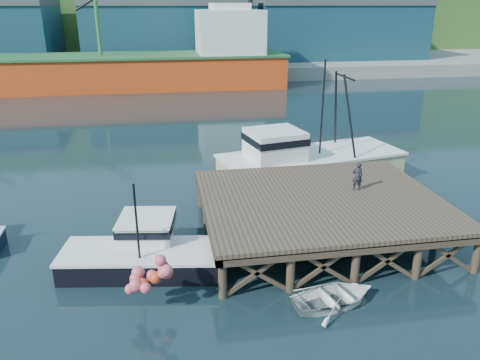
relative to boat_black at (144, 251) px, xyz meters
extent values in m
plane|color=black|center=(3.38, 1.76, -0.83)|extent=(300.00, 300.00, 0.00)
cube|color=brown|center=(8.88, 1.76, 1.17)|extent=(12.00, 10.00, 0.25)
cube|color=#473828|center=(8.88, -3.09, 0.92)|extent=(12.00, 0.30, 0.35)
cylinder|color=#473828|center=(3.18, -2.94, -0.03)|extent=(0.36, 0.36, 2.60)
cylinder|color=#473828|center=(14.58, -2.94, -0.03)|extent=(0.36, 0.36, 2.60)
cylinder|color=#473828|center=(3.18, 6.46, -0.03)|extent=(0.36, 0.36, 2.60)
cylinder|color=#473828|center=(14.58, 6.46, -0.03)|extent=(0.36, 0.36, 2.60)
cube|color=gray|center=(3.38, 71.76, 0.17)|extent=(160.00, 40.00, 2.00)
cube|color=#173F4E|center=(3.38, 66.76, 5.67)|extent=(28.00, 16.00, 9.00)
cube|color=#173F4E|center=(33.38, 66.76, 5.67)|extent=(30.00, 16.00, 9.00)
cube|color=#DA4414|center=(-8.62, 49.76, 1.37)|extent=(55.00, 9.50, 4.40)
cube|color=#26592D|center=(-8.62, 49.76, 3.67)|extent=(55.50, 10.00, 0.30)
cube|color=silver|center=(11.38, 49.76, 6.67)|extent=(9.00, 9.00, 6.00)
cube|color=silver|center=(11.38, 49.76, 9.97)|extent=(5.00, 7.00, 1.20)
cube|color=#2D511E|center=(3.38, 101.76, 10.17)|extent=(220.00, 50.00, 22.00)
cube|color=black|center=(-0.05, -0.30, -0.33)|extent=(7.45, 3.69, 0.99)
cube|color=silver|center=(-0.05, -0.30, 0.18)|extent=(7.60, 3.76, 0.13)
cube|color=silver|center=(0.14, 0.97, 0.66)|extent=(2.70, 2.70, 0.99)
cube|color=black|center=(0.14, 0.97, 0.88)|extent=(2.85, 2.85, 0.33)
cylinder|color=black|center=(-0.16, -1.00, 1.92)|extent=(0.10, 0.10, 3.51)
sphere|color=#DA5062|center=(-0.30, -3.37, 0.38)|extent=(0.46, 0.46, 0.46)
sphere|color=#DA5062|center=(0.69, -3.15, 0.60)|extent=(0.46, 0.46, 0.46)
sphere|color=red|center=(0.25, -3.70, 0.82)|extent=(0.46, 0.46, 0.46)
cube|color=#CDC084|center=(10.75, 9.06, 0.15)|extent=(12.51, 6.41, 1.95)
cube|color=silver|center=(10.75, 9.06, 1.18)|extent=(12.77, 6.66, 0.16)
cube|color=silver|center=(8.04, 9.06, 2.10)|extent=(3.79, 3.62, 1.95)
cube|color=black|center=(8.04, 9.06, 2.54)|extent=(3.92, 3.75, 0.43)
cylinder|color=black|center=(11.29, 9.06, 4.06)|extent=(0.12, 0.12, 6.51)
imported|color=white|center=(7.50, -4.18, -0.46)|extent=(3.96, 3.16, 0.73)
imported|color=black|center=(11.03, 2.39, 2.07)|extent=(0.61, 0.45, 1.54)
camera|label=1|loc=(1.12, -19.11, 10.51)|focal=35.00mm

